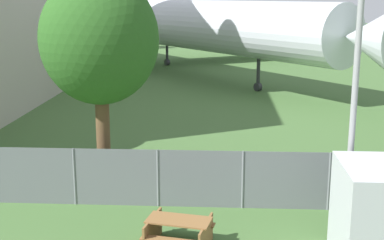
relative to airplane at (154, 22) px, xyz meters
The scene contains 5 objects.
perimeter_fence 31.14m from the airplane, 82.61° to the right, with size 56.07×0.07×1.78m.
airplane is the anchor object (origin of this frame).
picnic_bench_near_cabin 33.94m from the airplane, 81.77° to the right, with size 1.85×1.69×0.76m.
tree_left_of_cabin 29.93m from the airplane, 85.85° to the right, with size 3.61×3.61×6.94m.
light_mast 33.72m from the airplane, 74.13° to the right, with size 0.44×0.44×7.93m.
Camera 1 is at (1.90, -4.59, 6.27)m, focal length 50.00 mm.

